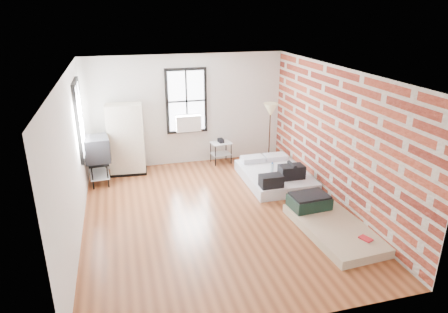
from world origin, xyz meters
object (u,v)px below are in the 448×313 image
object	(u,v)px
mattress_main	(275,175)
side_table	(221,147)
wardrobe	(126,140)
floor_lamp	(270,113)
mattress_bare	(328,222)
tv_stand	(97,150)

from	to	relation	value
mattress_main	side_table	xyz separation A→B (m)	(-0.92, 1.51, 0.28)
mattress_main	wardrobe	distance (m)	3.67
floor_lamp	mattress_bare	bearing A→B (deg)	-91.41
mattress_bare	floor_lamp	distance (m)	3.52
floor_lamp	side_table	bearing A→B (deg)	159.66
floor_lamp	mattress_main	bearing A→B (deg)	-103.02
floor_lamp	tv_stand	xyz separation A→B (m)	(-4.21, -0.07, -0.58)
mattress_bare	floor_lamp	size ratio (longest dim) A/B	1.30
mattress_bare	wardrobe	distance (m)	5.09
side_table	mattress_bare	bearing A→B (deg)	-73.70
floor_lamp	tv_stand	distance (m)	4.25
mattress_main	side_table	world-z (taller)	side_table
mattress_bare	side_table	world-z (taller)	side_table
mattress_bare	tv_stand	xyz separation A→B (m)	(-4.13, 3.22, 0.67)
mattress_main	tv_stand	world-z (taller)	tv_stand
mattress_main	mattress_bare	world-z (taller)	mattress_main
mattress_bare	floor_lamp	world-z (taller)	floor_lamp
wardrobe	side_table	bearing A→B (deg)	6.32
wardrobe	mattress_bare	bearing A→B (deg)	-41.89
mattress_bare	tv_stand	size ratio (longest dim) A/B	1.88
floor_lamp	tv_stand	size ratio (longest dim) A/B	1.45
tv_stand	wardrobe	bearing A→B (deg)	29.12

